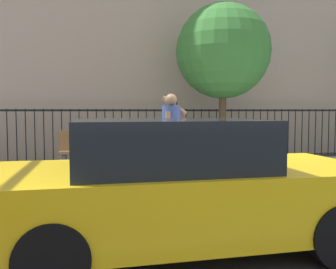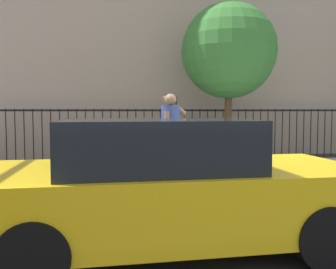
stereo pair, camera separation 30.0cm
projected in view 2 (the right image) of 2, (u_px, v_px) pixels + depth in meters
The scene contains 7 objects.
ground_plane at pixel (265, 206), 5.94m from camera, with size 60.00×60.00×0.00m, color #28282B.
sidewalk at pixel (223, 177), 8.10m from camera, with size 28.00×4.40×0.15m, color #9E9B93.
iron_fence at pixel (188, 127), 11.69m from camera, with size 12.03×0.04×1.60m.
taxi_yellow at pixel (168, 186), 4.11m from camera, with size 4.23×1.92×1.45m.
pedestrian_on_phone at pixel (170, 132), 6.83m from camera, with size 0.60×0.72×1.71m.
street_bench at pixel (98, 149), 8.45m from camera, with size 1.60×0.45×0.95m.
street_tree_mid at pixel (229, 51), 10.57m from camera, with size 2.74×2.74×4.63m.
Camera 2 is at (-2.46, -5.53, 1.55)m, focal length 39.34 mm.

